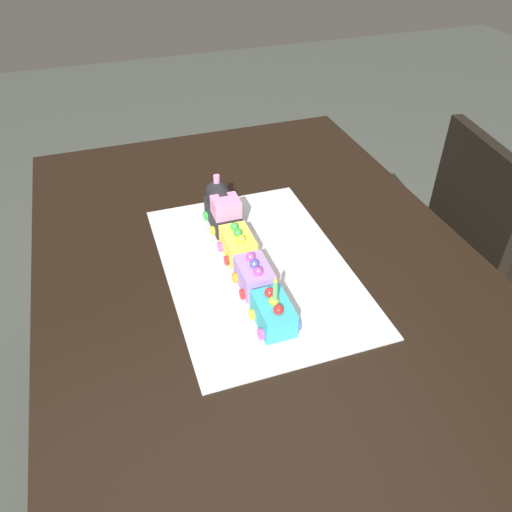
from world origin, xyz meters
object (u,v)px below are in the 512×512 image
(chair, at_px, (490,250))
(cake_car_tanker_lavender, at_px, (254,276))
(dining_table, at_px, (258,293))
(cake_car_flatbed_turquoise, at_px, (274,313))
(birthday_candle, at_px, (275,288))
(cake_car_gondola_lemon, at_px, (238,244))
(cake_locomotive, at_px, (223,209))

(chair, bearing_deg, cake_car_tanker_lavender, 111.06)
(dining_table, xyz_separation_m, chair, (-0.11, 0.83, -0.16))
(chair, relative_size, cake_car_flatbed_turquoise, 8.60)
(dining_table, bearing_deg, birthday_candle, -10.62)
(cake_car_flatbed_turquoise, height_order, birthday_candle, birthday_candle)
(cake_car_gondola_lemon, height_order, cake_car_tanker_lavender, same)
(cake_car_gondola_lemon, distance_m, cake_car_flatbed_turquoise, 0.24)
(cake_locomotive, height_order, cake_car_gondola_lemon, cake_locomotive)
(dining_table, height_order, cake_car_tanker_lavender, cake_car_tanker_lavender)
(birthday_candle, bearing_deg, cake_car_flatbed_turquoise, -180.00)
(cake_locomotive, xyz_separation_m, cake_car_tanker_lavender, (0.25, 0.00, -0.02))
(cake_car_flatbed_turquoise, bearing_deg, cake_car_tanker_lavender, 180.00)
(cake_locomotive, xyz_separation_m, birthday_candle, (0.37, 0.00, 0.05))
(chair, distance_m, cake_car_gondola_lemon, 0.93)
(cake_car_tanker_lavender, bearing_deg, dining_table, 156.22)
(cake_locomotive, distance_m, cake_car_tanker_lavender, 0.25)
(chair, bearing_deg, cake_locomotive, 95.11)
(chair, distance_m, birthday_candle, 1.00)
(cake_car_gondola_lemon, relative_size, birthday_candle, 1.75)
(dining_table, bearing_deg, cake_locomotive, -165.45)
(cake_locomotive, distance_m, cake_car_flatbed_turquoise, 0.37)
(cake_locomotive, relative_size, cake_car_flatbed_turquoise, 1.40)
(cake_locomotive, height_order, cake_car_flatbed_turquoise, cake_locomotive)
(dining_table, distance_m, birthday_candle, 0.30)
(chair, xyz_separation_m, cake_car_tanker_lavender, (0.21, -0.87, 0.30))
(cake_locomotive, relative_size, cake_car_tanker_lavender, 1.40)
(cake_locomotive, bearing_deg, cake_car_gondola_lemon, 0.00)
(cake_car_tanker_lavender, distance_m, cake_car_flatbed_turquoise, 0.12)
(chair, distance_m, cake_car_tanker_lavender, 0.95)
(dining_table, distance_m, cake_car_flatbed_turquoise, 0.26)
(dining_table, relative_size, birthday_candle, 24.47)
(cake_locomotive, height_order, birthday_candle, birthday_candle)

